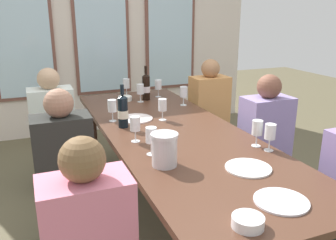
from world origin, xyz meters
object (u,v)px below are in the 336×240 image
(dining_table, at_px, (174,139))
(wine_glass_5, at_px, (270,132))
(wine_glass_9, at_px, (112,106))
(wine_glass_6, at_px, (162,106))
(wine_glass_1, at_px, (151,136))
(wine_glass_4, at_px, (158,85))
(wine_bottle_0, at_px, (123,111))
(wine_glass_0, at_px, (126,84))
(tasting_bowl_1, at_px, (248,222))
(wine_glass_3, at_px, (135,124))
(white_plate_2, at_px, (136,119))
(seated_person_1, at_px, (264,146))
(wine_bottle_1, at_px, (146,87))
(wine_glass_8, at_px, (140,90))
(white_plate_0, at_px, (281,201))
(wine_glass_7, at_px, (184,92))
(seated_person_0, at_px, (65,173))
(metal_pitcher, at_px, (164,149))
(wine_glass_2, at_px, (257,129))
(seated_person_4, at_px, (54,132))
(tasting_bowl_0, at_px, (125,98))
(white_plate_1, at_px, (248,168))

(dining_table, bearing_deg, wine_glass_5, -54.02)
(wine_glass_9, bearing_deg, wine_glass_6, -17.70)
(wine_glass_1, xyz_separation_m, wine_glass_4, (0.56, 1.39, 0.00))
(wine_bottle_0, bearing_deg, wine_glass_0, 73.20)
(tasting_bowl_1, height_order, wine_glass_3, wine_glass_3)
(white_plate_2, relative_size, wine_glass_4, 1.56)
(dining_table, bearing_deg, seated_person_1, -2.28)
(dining_table, height_order, wine_glass_6, wine_glass_6)
(wine_bottle_1, height_order, wine_glass_8, wine_bottle_1)
(wine_glass_6, bearing_deg, white_plate_0, -87.82)
(wine_glass_6, xyz_separation_m, wine_glass_7, (0.34, 0.36, 0.00))
(wine_glass_0, relative_size, wine_glass_9, 1.00)
(wine_glass_5, relative_size, wine_glass_9, 1.00)
(wine_glass_0, xyz_separation_m, wine_glass_9, (-0.34, -0.81, 0.00))
(wine_glass_6, relative_size, seated_person_0, 0.16)
(metal_pitcher, xyz_separation_m, wine_glass_3, (-0.04, 0.42, 0.03))
(seated_person_1, bearing_deg, wine_glass_6, 157.36)
(wine_bottle_1, bearing_deg, wine_glass_7, -52.27)
(wine_glass_2, bearing_deg, wine_glass_6, 115.52)
(wine_glass_3, bearing_deg, seated_person_4, 113.82)
(wine_bottle_0, relative_size, tasting_bowl_0, 2.44)
(wine_glass_1, relative_size, wine_glass_4, 1.00)
(wine_glass_7, height_order, seated_person_1, seated_person_1)
(wine_glass_2, height_order, wine_glass_4, same)
(white_plate_2, xyz_separation_m, wine_glass_1, (-0.12, -0.74, 0.12))
(tasting_bowl_0, height_order, seated_person_1, seated_person_1)
(white_plate_1, height_order, wine_glass_1, wine_glass_1)
(wine_glass_4, bearing_deg, tasting_bowl_1, -101.19)
(white_plate_2, bearing_deg, seated_person_0, -150.20)
(wine_bottle_0, relative_size, wine_glass_3, 1.86)
(white_plate_1, bearing_deg, tasting_bowl_0, 97.31)
(white_plate_1, distance_m, wine_glass_8, 1.66)
(wine_glass_4, distance_m, seated_person_1, 1.24)
(white_plate_1, xyz_separation_m, tasting_bowl_1, (-0.32, -0.47, 0.02))
(wine_glass_6, bearing_deg, tasting_bowl_1, -97.69)
(wine_glass_1, distance_m, seated_person_1, 1.17)
(wine_bottle_1, distance_m, wine_glass_0, 0.28)
(white_plate_2, relative_size, seated_person_0, 0.25)
(white_plate_0, distance_m, seated_person_0, 1.44)
(wine_glass_2, bearing_deg, seated_person_1, 47.02)
(dining_table, distance_m, tasting_bowl_1, 1.22)
(wine_bottle_1, xyz_separation_m, wine_glass_1, (-0.41, -1.32, -0.01))
(wine_glass_3, bearing_deg, white_plate_2, 73.03)
(wine_glass_4, distance_m, wine_glass_9, 0.89)
(white_plate_0, bearing_deg, tasting_bowl_0, 94.35)
(white_plate_0, height_order, seated_person_0, seated_person_0)
(white_plate_1, distance_m, wine_glass_6, 1.04)
(wine_glass_3, bearing_deg, wine_glass_4, 62.85)
(wine_glass_8, relative_size, seated_person_4, 0.16)
(wine_glass_9, bearing_deg, seated_person_1, -21.04)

